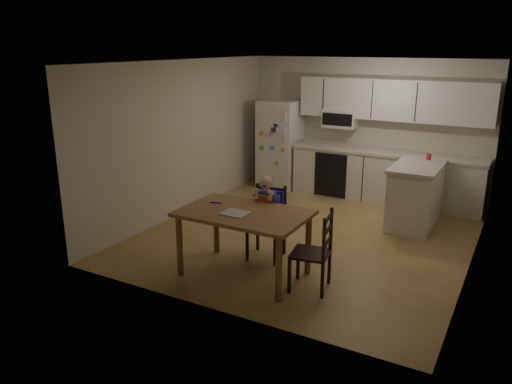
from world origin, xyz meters
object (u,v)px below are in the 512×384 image
at_px(refrigerator, 280,144).
at_px(chair_booster, 267,208).
at_px(dining_table, 244,220).
at_px(kitchen_island, 416,194).
at_px(red_cup, 429,157).
at_px(chair_side, 319,246).

bearing_deg(refrigerator, chair_booster, -66.19).
relative_size(refrigerator, dining_table, 1.12).
relative_size(refrigerator, kitchen_island, 1.29).
xyz_separation_m(red_cup, chair_side, (-0.56, -3.15, -0.49)).
height_order(refrigerator, kitchen_island, refrigerator).
relative_size(red_cup, chair_booster, 0.09).
height_order(kitchen_island, red_cup, red_cup).
bearing_deg(kitchen_island, chair_side, -100.04).
bearing_deg(chair_booster, chair_side, -38.31).
distance_m(refrigerator, kitchen_island, 2.99).
height_order(red_cup, dining_table, red_cup).
xyz_separation_m(dining_table, chair_booster, (-0.01, 0.62, -0.02)).
relative_size(refrigerator, chair_booster, 1.51).
xyz_separation_m(red_cup, chair_booster, (-1.51, -2.59, -0.34)).
bearing_deg(chair_booster, dining_table, -97.59).
relative_size(dining_table, chair_side, 1.60).
bearing_deg(kitchen_island, dining_table, -116.89).
height_order(refrigerator, chair_side, refrigerator).
distance_m(kitchen_island, red_cup, 0.66).
relative_size(refrigerator, chair_side, 1.79).
relative_size(dining_table, chair_booster, 1.35).
bearing_deg(red_cup, chair_side, -100.07).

